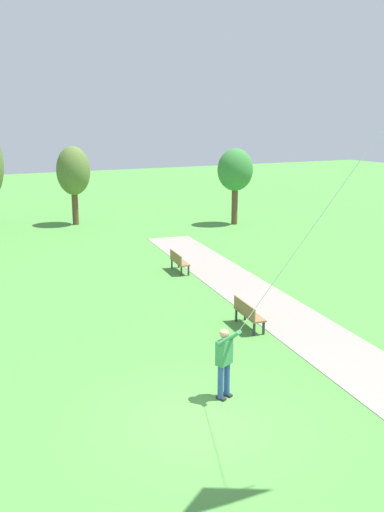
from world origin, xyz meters
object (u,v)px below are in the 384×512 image
Objects in this scene: park_bench_near_walkway at (248,313)px; tree_behind_path at (235,171)px; park_bench_far_walkway at (178,261)px; tree_lakeside_near at (73,172)px; person_kite_flyer at (225,357)px.

park_bench_near_walkway is 0.33× the size of tree_behind_path.
tree_behind_path is (8.06, 8.53, 2.84)m from park_bench_far_walkway.
park_bench_near_walkway and park_bench_far_walkway have the same top height.
tree_behind_path is 0.97× the size of tree_lakeside_near.
tree_behind_path is (8.99, 15.47, 2.84)m from park_bench_near_walkway.
tree_behind_path is at bearing 57.91° from person_kite_flyer.
tree_lakeside_near is (-8.96, 4.44, -0.04)m from tree_behind_path.
person_kite_flyer is 0.38× the size of tree_lakeside_near.
park_bench_near_walkway is at bearing -97.63° from park_bench_far_walkway.
person_kite_flyer is 1.18× the size of park_bench_far_walkway.
person_kite_flyer is at bearing -110.24° from park_bench_far_walkway.
park_bench_near_walkway is 18.11m from tree_behind_path.
tree_behind_path reaches higher than park_bench_far_walkway.
park_bench_far_walkway is 0.33× the size of tree_behind_path.
tree_lakeside_near is at bearing 82.78° from person_kite_flyer.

